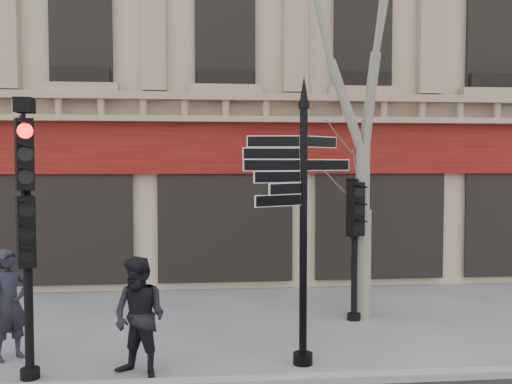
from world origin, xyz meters
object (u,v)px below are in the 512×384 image
Objects in this scene: traffic_signal_main at (26,203)px; plane_tree at (364,22)px; traffic_signal_secondary at (355,224)px; pedestrian_b at (140,317)px; pedestrian_a at (9,304)px; fingerpost at (304,172)px.

plane_tree is at bearing 3.50° from traffic_signal_main.
traffic_signal_secondary is 1.56× the size of pedestrian_b.
pedestrian_a is at bearing 99.99° from traffic_signal_main.
traffic_signal_main is 0.48× the size of plane_tree.
pedestrian_a reaches higher than pedestrian_b.
traffic_signal_secondary is at bearing 42.70° from fingerpost.
pedestrian_a is at bearing -163.07° from plane_tree.
traffic_signal_secondary reaches higher than pedestrian_b.
pedestrian_b is at bearing -156.92° from traffic_signal_secondary.
traffic_signal_main is at bearing -101.68° from pedestrian_a.
pedestrian_b is at bearing -145.45° from plane_tree.
plane_tree is at bearing 65.16° from pedestrian_b.
pedestrian_a is (-0.57, 0.90, -1.73)m from traffic_signal_main.
traffic_signal_secondary is at bearing -28.56° from pedestrian_a.
traffic_signal_main is 2.30× the size of pedestrian_a.
plane_tree is at bearing -27.19° from pedestrian_a.
fingerpost is 4.37m from plane_tree.
traffic_signal_secondary is (1.50, 2.43, -1.11)m from fingerpost.
traffic_signal_main is at bearing -151.78° from pedestrian_b.
traffic_signal_main is 2.30× the size of pedestrian_b.
traffic_signal_main is 2.38m from pedestrian_b.
fingerpost reaches higher than traffic_signal_secondary.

